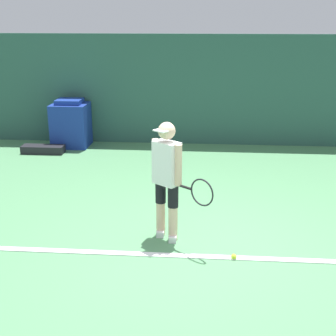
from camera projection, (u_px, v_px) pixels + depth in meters
ground_plane at (198, 246)px, 5.99m from camera, size 24.00×24.00×0.00m
back_wall at (204, 90)px, 10.36m from camera, size 24.00×0.10×2.42m
court_baseline at (198, 256)px, 5.72m from camera, size 21.60×0.10×0.01m
tennis_player at (168, 176)px, 5.95m from camera, size 0.80×0.66×1.56m
tennis_ball at (234, 257)px, 5.66m from camera, size 0.07×0.07×0.07m
covered_chair at (71, 124)px, 10.37m from camera, size 0.78×0.70×1.05m
equipment_bag at (43, 149)px, 9.96m from camera, size 0.90×0.30×0.16m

